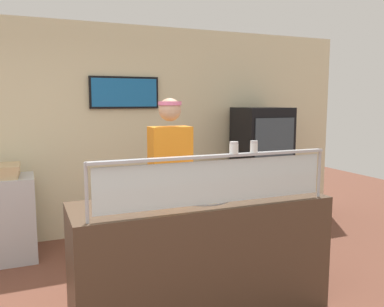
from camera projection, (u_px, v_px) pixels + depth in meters
name	position (u px, v px, depth m)	size (l,w,h in m)	color
ground_plane	(174.00, 278.00, 3.89)	(12.00, 12.00, 0.00)	brown
shop_rear_unit	(130.00, 130.00, 5.22)	(6.46, 0.13, 2.70)	beige
serving_counter	(201.00, 256.00, 3.23)	(2.06, 0.68, 0.95)	#4C3828
sneeze_guard	(217.00, 174.00, 2.88)	(1.89, 0.06, 0.40)	#B2B5BC
pizza_tray	(203.00, 197.00, 3.18)	(0.43, 0.43, 0.04)	#9EA0A8
pizza_server	(204.00, 195.00, 3.15)	(0.07, 0.28, 0.01)	#ADAFB7
parmesan_shaker	(234.00, 148.00, 2.90)	(0.07, 0.07, 0.09)	white
pepper_flake_shaker	(254.00, 147.00, 2.97)	(0.06, 0.06, 0.09)	white
worker_figure	(171.00, 179.00, 3.70)	(0.41, 0.50, 1.76)	#23232D
drink_fridge	(261.00, 166.00, 5.55)	(0.70, 0.62, 1.64)	black
prep_shelf	(1.00, 219.00, 4.29)	(0.70, 0.55, 0.92)	#B7BABF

